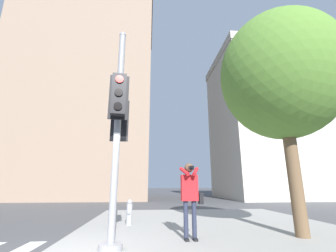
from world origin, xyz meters
TOP-DOWN VIEW (x-y plane):
  - sidewalk_corner at (3.50, 3.50)m, footprint 8.00×8.00m
  - traffic_signal_pole at (0.81, 0.45)m, footprint 0.49×1.19m
  - person_photographer at (2.53, 1.12)m, footprint 0.58×0.54m
  - street_tree at (5.30, 1.15)m, footprint 3.43×3.43m
  - fire_hydrant at (0.93, 3.23)m, footprint 0.19×0.25m
  - building_left at (-5.61, 20.74)m, footprint 14.45×12.22m
  - building_right at (15.64, 18.12)m, footprint 13.23×9.49m

SIDE VIEW (x-z plane):
  - sidewalk_corner at x=3.50m, z-range 0.00..0.15m
  - fire_hydrant at x=0.93m, z-range 0.14..0.92m
  - person_photographer at x=2.53m, z-range 0.33..2.09m
  - traffic_signal_pole at x=0.81m, z-range 0.18..5.15m
  - street_tree at x=5.30m, z-range 1.35..7.58m
  - building_right at x=15.64m, z-range 0.01..15.66m
  - building_left at x=-5.61m, z-range 0.01..22.69m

